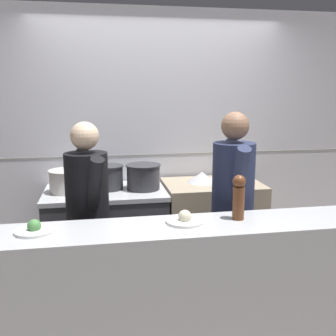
{
  "coord_description": "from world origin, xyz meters",
  "views": [
    {
      "loc": [
        -0.6,
        -2.68,
        1.82
      ],
      "look_at": [
        -0.02,
        0.57,
        1.15
      ],
      "focal_mm": 42.0,
      "sensor_mm": 36.0,
      "label": 1
    }
  ],
  "objects_px": {
    "stock_pot": "(66,181)",
    "braising_pot": "(143,176)",
    "sauce_pot": "(109,177)",
    "mixing_bowl_steel": "(202,177)",
    "oven_range": "(107,235)",
    "chef_head_cook": "(88,214)",
    "plated_dish_main": "(34,229)",
    "pepper_mill": "(239,196)",
    "chef_sous": "(233,203)",
    "plated_dish_appetiser": "(185,219)"
  },
  "relations": [
    {
      "from": "stock_pot",
      "to": "braising_pot",
      "type": "distance_m",
      "value": 0.7
    },
    {
      "from": "plated_dish_main",
      "to": "chef_head_cook",
      "type": "xyz_separation_m",
      "value": [
        0.31,
        0.53,
        -0.09
      ]
    },
    {
      "from": "braising_pot",
      "to": "chef_head_cook",
      "type": "bearing_deg",
      "value": -127.48
    },
    {
      "from": "plated_dish_main",
      "to": "pepper_mill",
      "type": "height_order",
      "value": "pepper_mill"
    },
    {
      "from": "braising_pot",
      "to": "plated_dish_appetiser",
      "type": "height_order",
      "value": "braising_pot"
    },
    {
      "from": "oven_range",
      "to": "plated_dish_main",
      "type": "height_order",
      "value": "plated_dish_main"
    },
    {
      "from": "pepper_mill",
      "to": "chef_head_cook",
      "type": "distance_m",
      "value": 1.15
    },
    {
      "from": "stock_pot",
      "to": "chef_head_cook",
      "type": "distance_m",
      "value": 0.7
    },
    {
      "from": "pepper_mill",
      "to": "chef_sous",
      "type": "xyz_separation_m",
      "value": [
        0.13,
        0.48,
        -0.2
      ]
    },
    {
      "from": "chef_head_cook",
      "to": "braising_pot",
      "type": "bearing_deg",
      "value": 35.43
    },
    {
      "from": "plated_dish_appetiser",
      "to": "sauce_pot",
      "type": "bearing_deg",
      "value": 110.59
    },
    {
      "from": "plated_dish_appetiser",
      "to": "pepper_mill",
      "type": "bearing_deg",
      "value": 0.4
    },
    {
      "from": "stock_pot",
      "to": "sauce_pot",
      "type": "xyz_separation_m",
      "value": [
        0.39,
        0.05,
        0.01
      ]
    },
    {
      "from": "sauce_pot",
      "to": "chef_sous",
      "type": "distance_m",
      "value": 1.21
    },
    {
      "from": "oven_range",
      "to": "chef_sous",
      "type": "distance_m",
      "value": 1.3
    },
    {
      "from": "braising_pot",
      "to": "pepper_mill",
      "type": "distance_m",
      "value": 1.27
    },
    {
      "from": "stock_pot",
      "to": "chef_head_cook",
      "type": "xyz_separation_m",
      "value": [
        0.21,
        -0.66,
        -0.12
      ]
    },
    {
      "from": "braising_pot",
      "to": "mixing_bowl_steel",
      "type": "height_order",
      "value": "braising_pot"
    },
    {
      "from": "oven_range",
      "to": "stock_pot",
      "type": "height_order",
      "value": "stock_pot"
    },
    {
      "from": "mixing_bowl_steel",
      "to": "braising_pot",
      "type": "bearing_deg",
      "value": -174.11
    },
    {
      "from": "sauce_pot",
      "to": "chef_head_cook",
      "type": "distance_m",
      "value": 0.74
    },
    {
      "from": "braising_pot",
      "to": "mixing_bowl_steel",
      "type": "bearing_deg",
      "value": 5.89
    },
    {
      "from": "stock_pot",
      "to": "plated_dish_appetiser",
      "type": "relative_size",
      "value": 1.24
    },
    {
      "from": "sauce_pot",
      "to": "mixing_bowl_steel",
      "type": "height_order",
      "value": "sauce_pot"
    },
    {
      "from": "oven_range",
      "to": "stock_pot",
      "type": "distance_m",
      "value": 0.65
    },
    {
      "from": "mixing_bowl_steel",
      "to": "oven_range",
      "type": "bearing_deg",
      "value": -177.42
    },
    {
      "from": "oven_range",
      "to": "stock_pot",
      "type": "relative_size",
      "value": 3.59
    },
    {
      "from": "braising_pot",
      "to": "pepper_mill",
      "type": "xyz_separation_m",
      "value": [
        0.51,
        -1.16,
        0.1
      ]
    },
    {
      "from": "stock_pot",
      "to": "sauce_pot",
      "type": "height_order",
      "value": "sauce_pot"
    },
    {
      "from": "sauce_pot",
      "to": "chef_head_cook",
      "type": "bearing_deg",
      "value": -104.25
    },
    {
      "from": "oven_range",
      "to": "braising_pot",
      "type": "xyz_separation_m",
      "value": [
        0.36,
        -0.02,
        0.57
      ]
    },
    {
      "from": "chef_sous",
      "to": "mixing_bowl_steel",
      "type": "bearing_deg",
      "value": 101.14
    },
    {
      "from": "sauce_pot",
      "to": "braising_pot",
      "type": "distance_m",
      "value": 0.32
    },
    {
      "from": "oven_range",
      "to": "stock_pot",
      "type": "xyz_separation_m",
      "value": [
        -0.35,
        -0.01,
        0.55
      ]
    },
    {
      "from": "oven_range",
      "to": "stock_pot",
      "type": "bearing_deg",
      "value": -178.94
    },
    {
      "from": "mixing_bowl_steel",
      "to": "chef_sous",
      "type": "relative_size",
      "value": 0.18
    },
    {
      "from": "plated_dish_appetiser",
      "to": "chef_sous",
      "type": "height_order",
      "value": "chef_sous"
    },
    {
      "from": "sauce_pot",
      "to": "plated_dish_appetiser",
      "type": "bearing_deg",
      "value": -69.41
    },
    {
      "from": "plated_dish_main",
      "to": "pepper_mill",
      "type": "relative_size",
      "value": 0.79
    },
    {
      "from": "plated_dish_main",
      "to": "pepper_mill",
      "type": "xyz_separation_m",
      "value": [
        1.31,
        0.01,
        0.14
      ]
    },
    {
      "from": "plated_dish_main",
      "to": "chef_sous",
      "type": "bearing_deg",
      "value": 18.99
    },
    {
      "from": "stock_pot",
      "to": "braising_pot",
      "type": "xyz_separation_m",
      "value": [
        0.7,
        -0.01,
        0.01
      ]
    },
    {
      "from": "sauce_pot",
      "to": "mixing_bowl_steel",
      "type": "relative_size",
      "value": 0.97
    },
    {
      "from": "chef_head_cook",
      "to": "chef_sous",
      "type": "distance_m",
      "value": 1.14
    },
    {
      "from": "braising_pot",
      "to": "plated_dish_main",
      "type": "relative_size",
      "value": 1.36
    },
    {
      "from": "oven_range",
      "to": "chef_head_cook",
      "type": "distance_m",
      "value": 0.81
    },
    {
      "from": "braising_pot",
      "to": "mixing_bowl_steel",
      "type": "xyz_separation_m",
      "value": [
        0.58,
        0.06,
        -0.05
      ]
    },
    {
      "from": "oven_range",
      "to": "chef_sous",
      "type": "height_order",
      "value": "chef_sous"
    },
    {
      "from": "stock_pot",
      "to": "plated_dish_main",
      "type": "height_order",
      "value": "stock_pot"
    },
    {
      "from": "oven_range",
      "to": "mixing_bowl_steel",
      "type": "bearing_deg",
      "value": 2.58
    }
  ]
}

